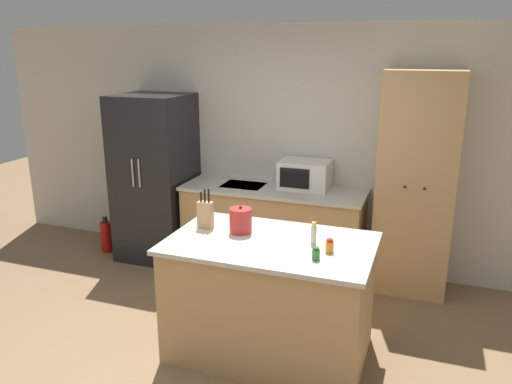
{
  "coord_description": "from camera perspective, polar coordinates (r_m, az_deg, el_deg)",
  "views": [
    {
      "loc": [
        1.51,
        -2.83,
        2.36
      ],
      "look_at": [
        -0.01,
        1.4,
        1.05
      ],
      "focal_mm": 35.0,
      "sensor_mm": 36.0,
      "label": 1
    }
  ],
  "objects": [
    {
      "name": "kettle",
      "position": [
        3.93,
        -1.77,
        -3.27
      ],
      "size": [
        0.18,
        0.18,
        0.22
      ],
      "color": "#B72D28",
      "rests_on": "kitchen_island"
    },
    {
      "name": "kitchen_island",
      "position": [
        3.99,
        1.61,
        -11.95
      ],
      "size": [
        1.56,
        0.97,
        0.95
      ],
      "color": "tan",
      "rests_on": "ground_plane"
    },
    {
      "name": "spice_bottle_short_red",
      "position": [
        3.61,
        8.41,
        -6.15
      ],
      "size": [
        0.06,
        0.06,
        0.1
      ],
      "color": "orange",
      "rests_on": "kitchen_island"
    },
    {
      "name": "refrigerator",
      "position": [
        5.76,
        -11.41,
        1.6
      ],
      "size": [
        0.78,
        0.76,
        1.87
      ],
      "color": "black",
      "rests_on": "ground_plane"
    },
    {
      "name": "pantry_cabinet",
      "position": [
        5.04,
        17.78,
        0.76
      ],
      "size": [
        0.72,
        0.53,
        2.16
      ],
      "color": "tan",
      "rests_on": "ground_plane"
    },
    {
      "name": "microwave",
      "position": [
        5.22,
        5.62,
        2.02
      ],
      "size": [
        0.51,
        0.39,
        0.29
      ],
      "color": "white",
      "rests_on": "back_counter"
    },
    {
      "name": "spice_bottle_tall_dark",
      "position": [
        3.47,
        6.87,
        -7.05
      ],
      "size": [
        0.05,
        0.05,
        0.09
      ],
      "color": "#337033",
      "rests_on": "kitchen_island"
    },
    {
      "name": "back_counter",
      "position": [
        5.38,
        1.96,
        -4.3
      ],
      "size": [
        1.93,
        0.69,
        0.94
      ],
      "color": "tan",
      "rests_on": "ground_plane"
    },
    {
      "name": "wall_back",
      "position": [
        5.48,
        3.45,
        5.06
      ],
      "size": [
        7.2,
        0.06,
        2.6
      ],
      "color": "beige",
      "rests_on": "ground_plane"
    },
    {
      "name": "fire_extinguisher",
      "position": [
        6.23,
        -16.73,
        -4.84
      ],
      "size": [
        0.13,
        0.13,
        0.43
      ],
      "color": "red",
      "rests_on": "ground_plane"
    },
    {
      "name": "knife_block",
      "position": [
        4.04,
        -5.81,
        -2.54
      ],
      "size": [
        0.12,
        0.07,
        0.33
      ],
      "color": "tan",
      "rests_on": "kitchen_island"
    },
    {
      "name": "ground_plane",
      "position": [
        3.98,
        -7.11,
        -20.26
      ],
      "size": [
        14.0,
        14.0,
        0.0
      ],
      "primitive_type": "plane",
      "color": "#846647"
    },
    {
      "name": "spice_bottle_amber_oil",
      "position": [
        3.72,
        6.61,
        -4.8
      ],
      "size": [
        0.04,
        0.04,
        0.17
      ],
      "color": "beige",
      "rests_on": "kitchen_island"
    }
  ]
}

